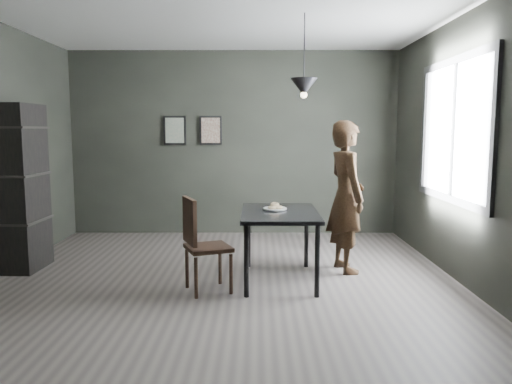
{
  "coord_description": "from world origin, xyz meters",
  "views": [
    {
      "loc": [
        0.37,
        -5.2,
        1.6
      ],
      "look_at": [
        0.35,
        0.05,
        0.95
      ],
      "focal_mm": 35.0,
      "sensor_mm": 36.0,
      "label": 1
    }
  ],
  "objects_px": {
    "white_plate": "(275,209)",
    "pendant_lamp": "(304,87)",
    "cafe_table": "(280,219)",
    "wood_chair": "(200,239)",
    "woman": "(346,197)",
    "shelf_unit": "(23,188)"
  },
  "relations": [
    {
      "from": "white_plate",
      "to": "pendant_lamp",
      "type": "distance_m",
      "value": 1.33
    },
    {
      "from": "cafe_table",
      "to": "white_plate",
      "type": "xyz_separation_m",
      "value": [
        -0.05,
        0.1,
        0.08
      ]
    },
    {
      "from": "wood_chair",
      "to": "pendant_lamp",
      "type": "distance_m",
      "value": 1.9
    },
    {
      "from": "cafe_table",
      "to": "wood_chair",
      "type": "bearing_deg",
      "value": -154.18
    },
    {
      "from": "woman",
      "to": "pendant_lamp",
      "type": "xyz_separation_m",
      "value": [
        -0.52,
        -0.29,
        1.2
      ]
    },
    {
      "from": "shelf_unit",
      "to": "wood_chair",
      "type": "bearing_deg",
      "value": -20.21
    },
    {
      "from": "wood_chair",
      "to": "shelf_unit",
      "type": "height_order",
      "value": "shelf_unit"
    },
    {
      "from": "cafe_table",
      "to": "pendant_lamp",
      "type": "height_order",
      "value": "pendant_lamp"
    },
    {
      "from": "cafe_table",
      "to": "wood_chair",
      "type": "xyz_separation_m",
      "value": [
        -0.8,
        -0.39,
        -0.13
      ]
    },
    {
      "from": "woman",
      "to": "cafe_table",
      "type": "bearing_deg",
      "value": 103.5
    },
    {
      "from": "wood_chair",
      "to": "shelf_unit",
      "type": "distance_m",
      "value": 2.31
    },
    {
      "from": "cafe_table",
      "to": "shelf_unit",
      "type": "relative_size",
      "value": 0.63
    },
    {
      "from": "white_plate",
      "to": "woman",
      "type": "distance_m",
      "value": 0.87
    },
    {
      "from": "cafe_table",
      "to": "woman",
      "type": "xyz_separation_m",
      "value": [
        0.77,
        0.39,
        0.18
      ]
    },
    {
      "from": "white_plate",
      "to": "woman",
      "type": "relative_size",
      "value": 0.13
    },
    {
      "from": "woman",
      "to": "pendant_lamp",
      "type": "distance_m",
      "value": 1.34
    },
    {
      "from": "cafe_table",
      "to": "white_plate",
      "type": "height_order",
      "value": "white_plate"
    },
    {
      "from": "white_plate",
      "to": "wood_chair",
      "type": "xyz_separation_m",
      "value": [
        -0.76,
        -0.48,
        -0.22
      ]
    },
    {
      "from": "wood_chair",
      "to": "woman",
      "type": "bearing_deg",
      "value": 4.28
    },
    {
      "from": "woman",
      "to": "wood_chair",
      "type": "relative_size",
      "value": 1.8
    },
    {
      "from": "cafe_table",
      "to": "wood_chair",
      "type": "distance_m",
      "value": 0.9
    },
    {
      "from": "shelf_unit",
      "to": "cafe_table",
      "type": "bearing_deg",
      "value": -7.39
    }
  ]
}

